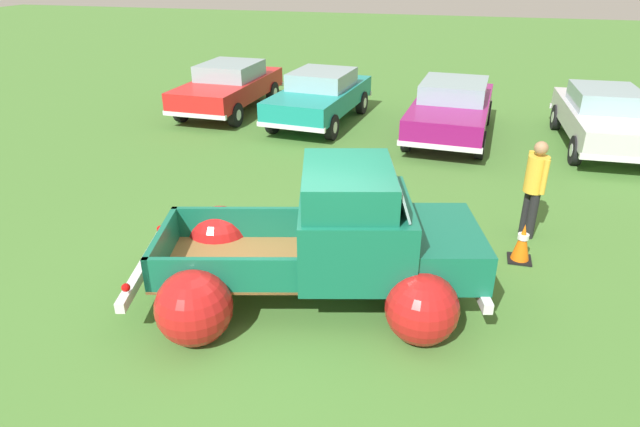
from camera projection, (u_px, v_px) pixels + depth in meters
The scene contains 8 objects.
ground_plane at pixel (306, 295), 7.67m from camera, with size 80.00×80.00×0.00m, color #477A33.
vintage_pickup_truck at pixel (334, 248), 7.34m from camera, with size 4.95×3.62×1.96m.
show_car_0 at pixel (229, 85), 16.33m from camera, with size 1.98×4.50×1.43m.
show_car_1 at pixel (320, 95), 15.23m from camera, with size 2.23×4.45×1.43m.
show_car_2 at pixel (452, 107), 14.02m from camera, with size 2.16×4.76×1.43m.
show_car_3 at pixel (603, 116), 13.25m from camera, with size 1.92×4.53×1.43m.
spectator_0 at pixel (535, 184), 8.91m from camera, with size 0.46×0.51×1.67m.
lane_cone_0 at pixel (522, 243), 8.42m from camera, with size 0.36×0.36×0.63m.
Camera 1 is at (1.85, -6.15, 4.35)m, focal length 30.51 mm.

